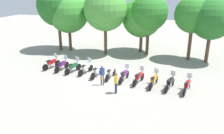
% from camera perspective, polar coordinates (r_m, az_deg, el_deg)
% --- Properties ---
extents(ground_plane, '(80.00, 80.00, 0.00)m').
position_cam_1_polar(ground_plane, '(19.44, -0.41, -2.97)').
color(ground_plane, gray).
extents(motorcycle_0, '(0.84, 2.13, 1.37)m').
position_cam_1_polar(motorcycle_0, '(22.55, -15.07, 0.95)').
color(motorcycle_0, black).
rests_on(motorcycle_0, ground_plane).
extents(motorcycle_1, '(0.66, 2.18, 1.37)m').
position_cam_1_polar(motorcycle_1, '(21.74, -12.59, 0.47)').
color(motorcycle_1, black).
rests_on(motorcycle_1, ground_plane).
extents(motorcycle_2, '(0.83, 2.14, 1.37)m').
position_cam_1_polar(motorcycle_2, '(21.01, -9.83, -0.01)').
color(motorcycle_2, black).
rests_on(motorcycle_2, ground_plane).
extents(motorcycle_3, '(0.78, 2.15, 1.37)m').
position_cam_1_polar(motorcycle_3, '(20.54, -6.65, -0.31)').
color(motorcycle_3, black).
rests_on(motorcycle_3, ground_plane).
extents(motorcycle_4, '(0.68, 2.18, 0.99)m').
position_cam_1_polar(motorcycle_4, '(19.74, -3.79, -1.10)').
color(motorcycle_4, black).
rests_on(motorcycle_4, ground_plane).
extents(motorcycle_5, '(0.63, 2.19, 0.99)m').
position_cam_1_polar(motorcycle_5, '(19.33, -0.35, -1.51)').
color(motorcycle_5, black).
rests_on(motorcycle_5, ground_plane).
extents(motorcycle_6, '(0.67, 2.18, 1.37)m').
position_cam_1_polar(motorcycle_6, '(18.83, 3.13, -2.07)').
color(motorcycle_6, black).
rests_on(motorcycle_6, ground_plane).
extents(motorcycle_7, '(0.79, 2.15, 1.37)m').
position_cam_1_polar(motorcycle_7, '(18.45, 6.80, -2.65)').
color(motorcycle_7, black).
rests_on(motorcycle_7, ground_plane).
extents(motorcycle_8, '(0.73, 2.17, 1.37)m').
position_cam_1_polar(motorcycle_8, '(18.06, 10.56, -3.36)').
color(motorcycle_8, black).
rests_on(motorcycle_8, ground_plane).
extents(motorcycle_9, '(0.82, 2.14, 1.37)m').
position_cam_1_polar(motorcycle_9, '(17.86, 14.51, -3.94)').
color(motorcycle_9, black).
rests_on(motorcycle_9, ground_plane).
extents(motorcycle_10, '(0.79, 2.15, 1.37)m').
position_cam_1_polar(motorcycle_10, '(17.73, 18.53, -4.52)').
color(motorcycle_10, black).
rests_on(motorcycle_10, ground_plane).
extents(person_0, '(0.25, 0.41, 1.66)m').
position_cam_1_polar(person_0, '(16.45, 1.01, -3.65)').
color(person_0, '#232D4C').
rests_on(person_0, ground_plane).
extents(person_1, '(0.41, 0.29, 1.76)m').
position_cam_1_polar(person_1, '(17.81, -2.52, -1.54)').
color(person_1, brown).
rests_on(person_1, ground_plane).
extents(tree_0, '(4.90, 4.90, 7.87)m').
position_cam_1_polar(tree_0, '(28.36, -13.64, 14.87)').
color(tree_0, brown).
rests_on(tree_0, ground_plane).
extents(tree_1, '(4.87, 4.87, 7.09)m').
position_cam_1_polar(tree_1, '(27.99, -11.01, 13.43)').
color(tree_1, brown).
rests_on(tree_1, ground_plane).
extents(tree_2, '(4.86, 4.86, 7.60)m').
position_cam_1_polar(tree_2, '(25.78, -1.72, 14.42)').
color(tree_2, brown).
rests_on(tree_2, ground_plane).
extents(tree_3, '(4.65, 4.65, 6.50)m').
position_cam_1_polar(tree_3, '(26.93, 7.62, 12.36)').
color(tree_3, brown).
rests_on(tree_3, ground_plane).
extents(tree_4, '(4.17, 4.17, 6.93)m').
position_cam_1_polar(tree_4, '(25.87, 9.37, 13.46)').
color(tree_4, brown).
rests_on(tree_4, ground_plane).
extents(tree_5, '(3.80, 3.80, 6.74)m').
position_cam_1_polar(tree_5, '(25.02, 19.90, 12.36)').
color(tree_5, brown).
rests_on(tree_5, ground_plane).
extents(tree_6, '(4.10, 4.10, 6.54)m').
position_cam_1_polar(tree_6, '(24.78, 24.03, 10.99)').
color(tree_6, brown).
rests_on(tree_6, ground_plane).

